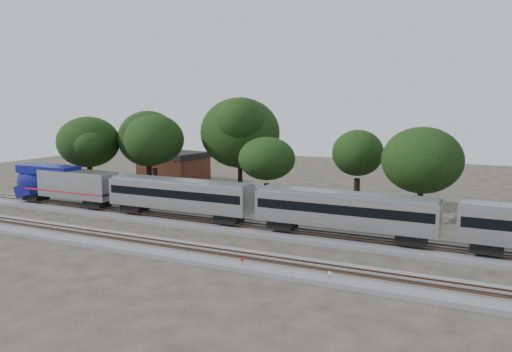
# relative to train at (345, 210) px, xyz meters

# --- Properties ---
(ground) EXTENTS (160.00, 160.00, 0.00)m
(ground) POSITION_rel_train_xyz_m (-9.51, -6.00, -3.28)
(ground) COLOR #383328
(ground) RESTS_ON ground
(track_far) EXTENTS (160.00, 5.00, 0.73)m
(track_far) POSITION_rel_train_xyz_m (-9.51, -0.00, -3.07)
(track_far) COLOR slate
(track_far) RESTS_ON ground
(track_near) EXTENTS (160.00, 5.00, 0.73)m
(track_near) POSITION_rel_train_xyz_m (-9.51, -10.00, -3.07)
(track_near) COLOR slate
(track_near) RESTS_ON ground
(train) EXTENTS (92.85, 3.20, 4.72)m
(train) POSITION_rel_train_xyz_m (0.00, 0.00, 0.00)
(train) COLOR #B7B9BF
(train) RESTS_ON ground
(switch_stand_red) EXTENTS (0.30, 0.08, 0.96)m
(switch_stand_red) POSITION_rel_train_xyz_m (-5.40, -11.57, -2.66)
(switch_stand_red) COLOR #512D19
(switch_stand_red) RESTS_ON ground
(switch_stand_white) EXTENTS (0.29, 0.05, 0.92)m
(switch_stand_white) POSITION_rel_train_xyz_m (2.04, -11.52, -2.69)
(switch_stand_white) COLOR #512D19
(switch_stand_white) RESTS_ON ground
(switch_lever) EXTENTS (0.50, 0.31, 0.30)m
(switch_lever) POSITION_rel_train_xyz_m (-4.95, -11.79, -3.13)
(switch_lever) COLOR #512D19
(switch_lever) RESTS_ON ground
(brick_building) EXTENTS (11.98, 9.37, 5.21)m
(brick_building) POSITION_rel_train_xyz_m (-37.38, 24.51, -0.65)
(brick_building) COLOR brown
(brick_building) RESTS_ON ground
(tree_0) EXTENTS (8.04, 8.04, 11.34)m
(tree_0) POSITION_rel_train_xyz_m (-40.98, 8.48, 4.62)
(tree_0) COLOR black
(tree_0) RESTS_ON ground
(tree_1) EXTENTS (8.50, 8.50, 11.99)m
(tree_1) POSITION_rel_train_xyz_m (-33.51, 12.83, 5.07)
(tree_1) COLOR black
(tree_1) RESTS_ON ground
(tree_2) EXTENTS (8.76, 8.76, 12.35)m
(tree_2) POSITION_rel_train_xyz_m (-29.36, 8.75, 5.33)
(tree_2) COLOR black
(tree_2) RESTS_ON ground
(tree_3) EXTENTS (9.57, 9.57, 13.50)m
(tree_3) POSITION_rel_train_xyz_m (-19.70, 15.69, 6.13)
(tree_3) COLOR black
(tree_3) RESTS_ON ground
(tree_4) EXTENTS (6.88, 6.88, 9.70)m
(tree_4) POSITION_rel_train_xyz_m (-12.57, 9.10, 3.47)
(tree_4) COLOR black
(tree_4) RESTS_ON ground
(tree_5) EXTENTS (7.33, 7.33, 10.33)m
(tree_5) POSITION_rel_train_xyz_m (-3.07, 16.56, 3.91)
(tree_5) COLOR black
(tree_5) RESTS_ON ground
(tree_6) EXTENTS (7.37, 7.37, 10.39)m
(tree_6) POSITION_rel_train_xyz_m (5.55, 11.04, 3.95)
(tree_6) COLOR black
(tree_6) RESTS_ON ground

